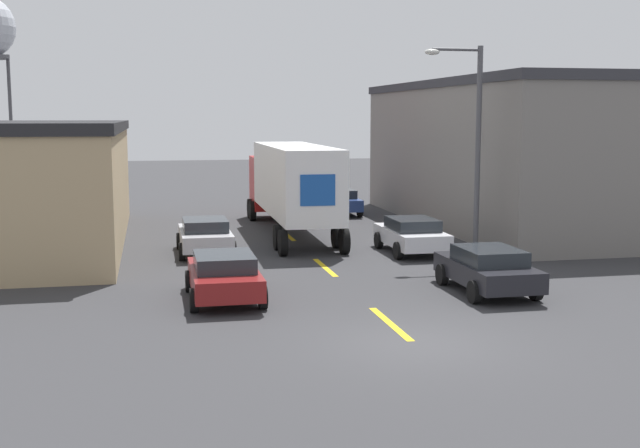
# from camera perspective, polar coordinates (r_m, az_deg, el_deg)

# --- Properties ---
(ground_plane) EXTENTS (160.00, 160.00, 0.00)m
(ground_plane) POSITION_cam_1_polar(r_m,az_deg,el_deg) (18.92, 6.69, -8.46)
(ground_plane) COLOR #333335
(road_centerline) EXTENTS (0.20, 18.94, 0.01)m
(road_centerline) POSITION_cam_1_polar(r_m,az_deg,el_deg) (28.01, 0.35, -3.10)
(road_centerline) COLOR gold
(road_centerline) RESTS_ON ground_plane
(warehouse_left) EXTENTS (8.75, 18.38, 5.03)m
(warehouse_left) POSITION_cam_1_polar(r_m,az_deg,el_deg) (35.11, -20.85, 2.73)
(warehouse_left) COLOR tan
(warehouse_left) RESTS_ON ground_plane
(warehouse_right) EXTENTS (9.78, 20.12, 6.93)m
(warehouse_right) POSITION_cam_1_polar(r_m,az_deg,el_deg) (40.52, 13.99, 4.95)
(warehouse_right) COLOR slate
(warehouse_right) RESTS_ON ground_plane
(semi_truck) EXTENTS (2.87, 13.42, 4.00)m
(semi_truck) POSITION_cam_1_polar(r_m,az_deg,el_deg) (35.75, -2.11, 3.07)
(semi_truck) COLOR #B21919
(semi_truck) RESTS_ON ground_plane
(parked_car_right_near) EXTENTS (2.08, 4.14, 1.36)m
(parked_car_right_near) POSITION_cam_1_polar(r_m,az_deg,el_deg) (24.46, 11.83, -3.11)
(parked_car_right_near) COLOR black
(parked_car_right_near) RESTS_ON ground_plane
(parked_car_right_far) EXTENTS (2.08, 4.14, 1.36)m
(parked_car_right_far) POSITION_cam_1_polar(r_m,az_deg,el_deg) (43.01, 1.23, 1.66)
(parked_car_right_far) COLOR navy
(parked_car_right_far) RESTS_ON ground_plane
(parked_car_left_far) EXTENTS (2.08, 4.14, 1.36)m
(parked_car_left_far) POSITION_cam_1_polar(r_m,az_deg,el_deg) (30.94, -8.17, -0.78)
(parked_car_left_far) COLOR #B2B2B7
(parked_car_left_far) RESTS_ON ground_plane
(parked_car_right_mid) EXTENTS (2.08, 4.14, 1.36)m
(parked_car_right_mid) POSITION_cam_1_polar(r_m,az_deg,el_deg) (31.02, 6.53, -0.73)
(parked_car_right_mid) COLOR silver
(parked_car_right_mid) RESTS_ON ground_plane
(parked_car_left_near) EXTENTS (2.08, 4.14, 1.36)m
(parked_car_left_near) POSITION_cam_1_polar(r_m,az_deg,el_deg) (23.10, -6.84, -3.63)
(parked_car_left_near) COLOR maroon
(parked_car_left_near) RESTS_ON ground_plane
(street_lamp) EXTENTS (2.23, 0.32, 7.77)m
(street_lamp) POSITION_cam_1_polar(r_m,az_deg,el_deg) (30.10, 10.75, 6.12)
(street_lamp) COLOR #4C4C51
(street_lamp) RESTS_ON ground_plane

